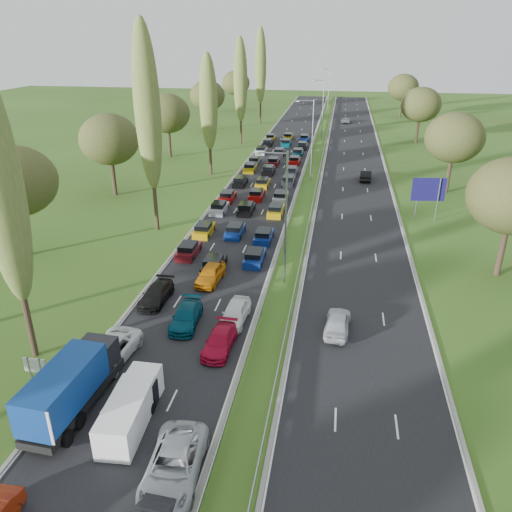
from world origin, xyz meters
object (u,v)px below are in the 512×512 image
at_px(near_car_3, 156,294).
at_px(direction_sign, 428,191).
at_px(white_van_rear, 128,413).
at_px(info_sign, 35,368).
at_px(blue_lorry, 73,384).
at_px(near_car_2, 110,351).
at_px(white_van_front, 136,397).

bearing_deg(near_car_3, direction_sign, 46.13).
relative_size(white_van_rear, info_sign, 2.41).
bearing_deg(blue_lorry, direction_sign, 59.94).
bearing_deg(near_car_3, near_car_2, -90.10).
bearing_deg(info_sign, near_car_2, 43.56).
relative_size(near_car_2, direction_sign, 1.08).
bearing_deg(near_car_2, near_car_3, 92.70).
height_order(near_car_2, info_sign, info_sign).
bearing_deg(info_sign, direction_sign, 51.79).
xyz_separation_m(info_sign, direction_sign, (28.80, 36.59, 2.20)).
height_order(near_car_3, white_van_rear, white_van_rear).
distance_m(white_van_front, info_sign, 7.27).
distance_m(white_van_rear, direction_sign, 44.76).
relative_size(info_sign, direction_sign, 0.40).
distance_m(near_car_2, white_van_rear, 6.97).
distance_m(blue_lorry, info_sign, 3.84).
bearing_deg(white_van_rear, direction_sign, 57.90).
relative_size(near_car_2, info_sign, 2.68).
bearing_deg(near_car_3, info_sign, -105.92).
bearing_deg(direction_sign, blue_lorry, -123.57).
xyz_separation_m(near_car_3, direction_sign, (25.12, 24.83, 2.85)).
distance_m(near_car_3, info_sign, 12.33).
relative_size(near_car_2, near_car_3, 1.17).
bearing_deg(near_car_3, blue_lorry, -89.46).
distance_m(near_car_3, blue_lorry, 13.39).
height_order(white_van_front, white_van_rear, white_van_rear).
relative_size(near_car_3, info_sign, 2.29).
height_order(near_car_2, blue_lorry, blue_lorry).
bearing_deg(blue_lorry, near_car_3, 92.58).
height_order(info_sign, direction_sign, direction_sign).
relative_size(near_car_2, white_van_rear, 1.11).
height_order(white_van_rear, direction_sign, direction_sign).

